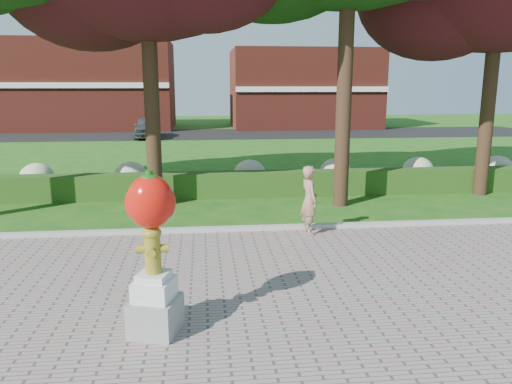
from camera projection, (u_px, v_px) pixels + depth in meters
ground at (237, 279)px, 9.29m from camera, size 100.00×100.00×0.00m
curb at (228, 230)px, 12.19m from camera, size 40.00×0.18×0.15m
lawn_hedge at (222, 185)px, 16.01m from camera, size 24.00×0.70×0.80m
hydrangea_row at (237, 174)px, 17.01m from camera, size 20.10×1.10×0.99m
street at (211, 134)px, 36.50m from camera, size 50.00×8.00×0.02m
building_left at (85, 85)px, 40.56m from camera, size 14.00×8.00×7.00m
building_right at (303, 89)px, 42.49m from camera, size 12.00×8.00×6.40m
hydrant_sculpture at (153, 249)px, 6.95m from camera, size 0.81×0.81×2.38m
woman at (309, 200)px, 11.83m from camera, size 0.50×0.66×1.65m
parked_car at (147, 127)px, 33.75m from camera, size 2.12×4.49×1.48m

